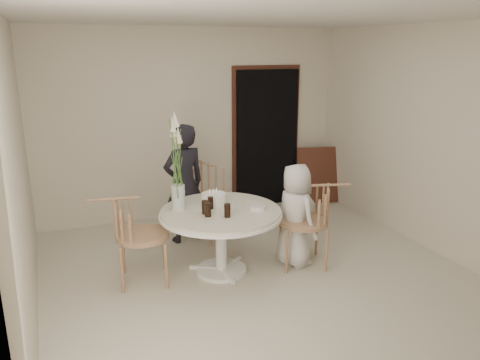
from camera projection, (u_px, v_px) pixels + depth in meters
name	position (u px, v px, depth m)	size (l,w,h in m)	color
ground	(259.00, 275.00, 5.14)	(4.50, 4.50, 0.00)	beige
room_shell	(261.00, 130.00, 4.70)	(4.50, 4.50, 4.50)	silver
doorway	(267.00, 139.00, 7.23)	(1.00, 0.10, 2.10)	black
door_trim	(266.00, 135.00, 7.25)	(1.12, 0.03, 2.22)	#51241B
table	(221.00, 220.00, 5.07)	(1.33, 1.33, 0.73)	white
picture_frame	(318.00, 175.00, 7.48)	(0.67, 0.04, 0.89)	#51241B
chair_far	(208.00, 188.00, 6.15)	(0.64, 0.67, 0.98)	tan
chair_right	(315.00, 212.00, 5.27)	(0.67, 0.65, 0.97)	tan
chair_left	(129.00, 227.00, 4.84)	(0.63, 0.60, 0.96)	tan
girl	(184.00, 184.00, 5.89)	(0.55, 0.36, 1.52)	black
boy	(296.00, 215.00, 5.27)	(0.58, 0.38, 1.19)	silver
birthday_cake	(214.00, 199.00, 5.20)	(0.27, 0.27, 0.18)	white
cola_tumbler_a	(208.00, 210.00, 4.82)	(0.07, 0.07, 0.15)	black
cola_tumbler_b	(227.00, 211.00, 4.80)	(0.07, 0.07, 0.14)	black
cola_tumbler_c	(205.00, 207.00, 4.91)	(0.07, 0.07, 0.14)	black
cola_tumbler_d	(210.00, 203.00, 5.05)	(0.06, 0.06, 0.13)	black
plate_stack	(258.00, 207.00, 5.05)	(0.18, 0.18, 0.04)	white
flower_vase	(177.00, 169.00, 4.94)	(0.15, 0.15, 1.08)	silver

